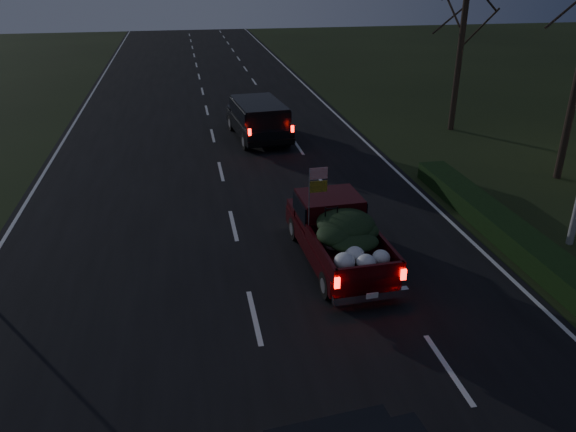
{
  "coord_description": "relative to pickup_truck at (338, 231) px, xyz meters",
  "views": [
    {
      "loc": [
        -1.23,
        -10.75,
        7.5
      ],
      "look_at": [
        1.28,
        2.62,
        1.3
      ],
      "focal_mm": 35.0,
      "sensor_mm": 36.0,
      "label": 1
    }
  ],
  "objects": [
    {
      "name": "lead_suv",
      "position": [
        -0.5,
        11.86,
        0.16
      ],
      "size": [
        2.52,
        5.11,
        1.42
      ],
      "rotation": [
        0.0,
        0.0,
        0.09
      ],
      "color": "black",
      "rests_on": "ground"
    },
    {
      "name": "bare_tree_far",
      "position": [
        8.93,
        11.74,
        4.31
      ],
      "size": [
        3.6,
        3.6,
        7.0
      ],
      "color": "black",
      "rests_on": "ground"
    },
    {
      "name": "pickup_truck",
      "position": [
        0.0,
        0.0,
        0.0
      ],
      "size": [
        2.01,
        4.75,
        2.45
      ],
      "rotation": [
        0.0,
        0.0,
        0.05
      ],
      "color": "#38070B",
      "rests_on": "ground"
    },
    {
      "name": "hedge_row",
      "position": [
        5.23,
        0.74,
        -0.62
      ],
      "size": [
        1.0,
        10.0,
        0.6
      ],
      "primitive_type": "cube",
      "color": "black",
      "rests_on": "ground"
    },
    {
      "name": "ground",
      "position": [
        -2.57,
        -2.26,
        -0.92
      ],
      "size": [
        120.0,
        120.0,
        0.0
      ],
      "primitive_type": "plane",
      "color": "black",
      "rests_on": "ground"
    },
    {
      "name": "road_asphalt",
      "position": [
        -2.57,
        -2.26,
        -0.91
      ],
      "size": [
        14.0,
        120.0,
        0.02
      ],
      "primitive_type": "cube",
      "color": "black",
      "rests_on": "ground"
    }
  ]
}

